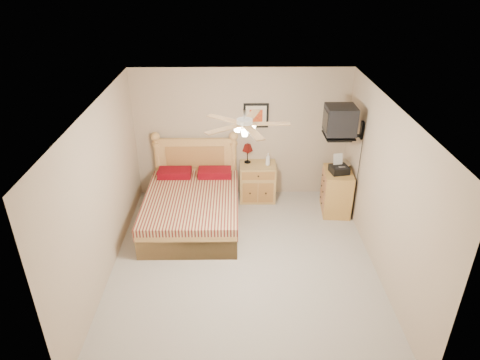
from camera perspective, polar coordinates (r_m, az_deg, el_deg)
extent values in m
plane|color=#A09990|center=(6.75, 0.47, -11.03)|extent=(4.50, 4.50, 0.00)
cube|color=white|center=(5.53, 0.57, 9.58)|extent=(4.00, 4.50, 0.04)
cube|color=tan|center=(8.08, 0.17, 6.15)|extent=(4.00, 0.04, 2.50)
cube|color=tan|center=(4.23, 1.20, -16.95)|extent=(4.00, 0.04, 2.50)
cube|color=tan|center=(6.32, -17.93, -1.79)|extent=(0.04, 4.50, 2.50)
cube|color=tan|center=(6.40, 18.71, -1.54)|extent=(0.04, 4.50, 2.50)
cube|color=#B08849|center=(8.24, 2.34, -0.21)|extent=(0.68, 0.51, 0.73)
imported|color=white|center=(8.01, 3.75, 2.79)|extent=(0.11, 0.11, 0.24)
cube|color=black|center=(7.94, 2.14, 8.58)|extent=(0.46, 0.04, 0.46)
cube|color=#9D682F|center=(8.00, 12.73, -1.48)|extent=(0.54, 0.73, 0.82)
imported|color=#B4A791|center=(8.02, 12.70, 1.99)|extent=(0.29, 0.34, 0.03)
imported|color=gray|center=(8.04, 12.84, 2.24)|extent=(0.25, 0.32, 0.02)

